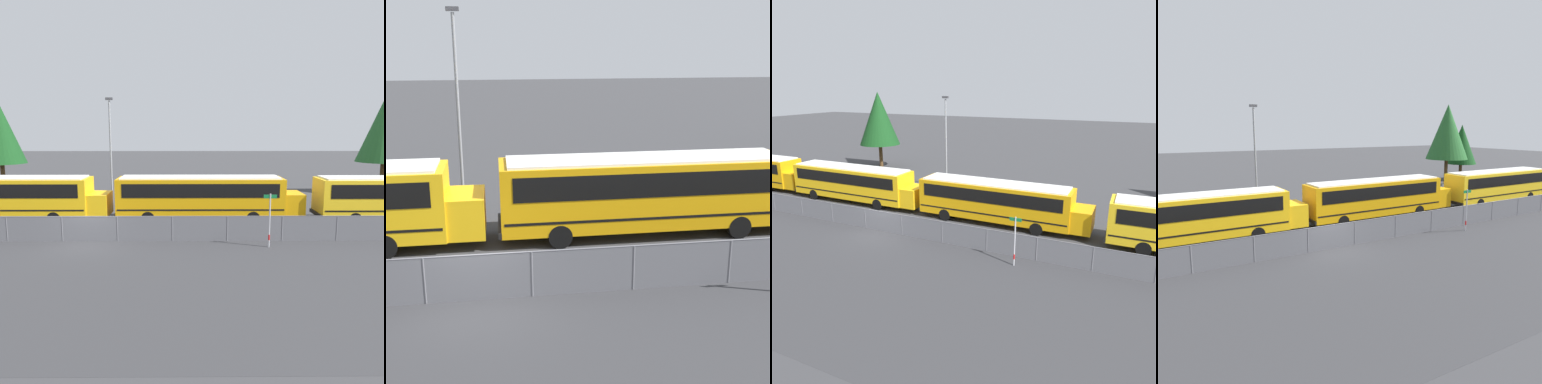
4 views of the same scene
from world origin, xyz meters
TOP-DOWN VIEW (x-y plane):
  - ground_plane at (0.00, 0.00)m, footprint 200.00×200.00m
  - road_strip at (0.00, -6.00)m, footprint 99.69×12.00m
  - fence at (-0.00, -0.00)m, footprint 65.76×0.07m
  - school_bus_1 at (-6.64, 4.88)m, footprint 12.87×2.50m
  - school_bus_2 at (6.69, 4.94)m, footprint 12.87×2.50m
  - school_bus_3 at (20.43, 4.50)m, footprint 12.87×2.50m
  - street_sign at (9.96, -1.17)m, footprint 0.70×0.09m
  - light_pole at (-1.10, 11.69)m, footprint 0.60×0.24m
  - tree_0 at (29.80, 18.37)m, footprint 4.14×4.14m
  - tree_2 at (24.83, 16.12)m, footprint 5.27×5.27m

SIDE VIEW (x-z plane):
  - ground_plane at x=0.00m, z-range 0.00..0.00m
  - road_strip at x=0.00m, z-range 0.00..0.01m
  - fence at x=0.00m, z-range 0.02..1.49m
  - street_sign at x=9.96m, z-range 0.09..3.02m
  - school_bus_1 at x=-6.64m, z-range 0.28..3.41m
  - school_bus_2 at x=6.69m, z-range 0.28..3.41m
  - school_bus_3 at x=20.43m, z-range 0.28..3.41m
  - tree_0 at x=29.80m, z-range 1.07..8.64m
  - light_pole at x=-1.10m, z-range 0.39..9.40m
  - tree_2 at x=24.83m, z-range 1.59..11.65m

